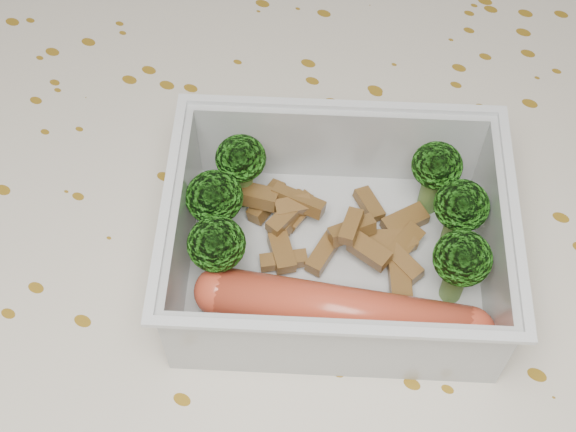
% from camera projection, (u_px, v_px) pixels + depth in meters
% --- Properties ---
extents(dining_table, '(1.40, 0.90, 0.75)m').
position_uv_depth(dining_table, '(286.00, 329.00, 0.50)').
color(dining_table, brown).
rests_on(dining_table, ground).
extents(tablecloth, '(1.46, 0.96, 0.19)m').
position_uv_depth(tablecloth, '(286.00, 291.00, 0.46)').
color(tablecloth, beige).
rests_on(tablecloth, dining_table).
extents(lunch_container, '(0.21, 0.19, 0.06)m').
position_uv_depth(lunch_container, '(336.00, 248.00, 0.40)').
color(lunch_container, silver).
rests_on(lunch_container, tablecloth).
extents(broccoli_florets, '(0.15, 0.12, 0.05)m').
position_uv_depth(broccoli_florets, '(335.00, 210.00, 0.40)').
color(broccoli_florets, '#608C3F').
rests_on(broccoli_florets, lunch_container).
extents(meat_pile, '(0.11, 0.08, 0.03)m').
position_uv_depth(meat_pile, '(336.00, 231.00, 0.42)').
color(meat_pile, brown).
rests_on(meat_pile, lunch_container).
extents(sausage, '(0.14, 0.06, 0.02)m').
position_uv_depth(sausage, '(342.00, 311.00, 0.39)').
color(sausage, '#C24329').
rests_on(sausage, lunch_container).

